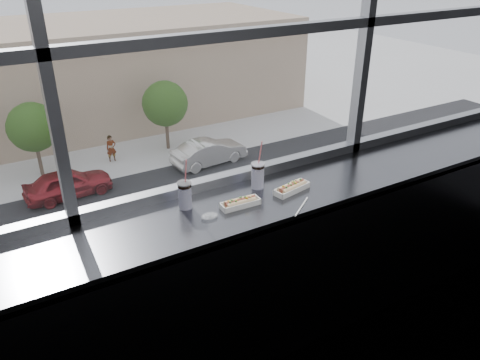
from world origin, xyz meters
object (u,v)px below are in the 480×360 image
hotdog_tray_left (240,203)px  loose_straw (302,207)px  pedestrian_c (111,146)px  wrapper (209,216)px  car_far_b (67,179)px  car_near_e (303,190)px  car_near_d (212,215)px  soda_cup_left (185,194)px  tree_center (33,127)px  soda_cup_right (258,174)px  car_far_c (209,148)px  tree_right (165,104)px  hotdog_tray_right (292,188)px

hotdog_tray_left → loose_straw: 0.35m
pedestrian_c → wrapper: bearing=-102.7°
car_far_b → car_near_e: car_far_b is taller
wrapper → car_near_d: wrapper is taller
soda_cup_left → car_near_e: bearing=49.3°
car_near_d → pedestrian_c: (-1.73, 11.84, -0.06)m
pedestrian_c → tree_center: bearing=178.0°
hotdog_tray_left → car_near_d: size_ratio=0.03×
car_near_e → car_far_b: bearing=60.7°
soda_cup_right → car_far_c: (11.54, 24.16, -10.98)m
hotdog_tray_left → car_far_c: (11.75, 24.31, -10.91)m
car_near_e → car_near_d: car_near_d is taller
car_near_d → hotdog_tray_left: bearing=158.2°
hotdog_tray_left → wrapper: hotdog_tray_left is taller
soda_cup_left → car_near_e: (13.91, 16.16, -11.06)m
tree_right → hotdog_tray_left: bearing=-110.1°
soda_cup_right → tree_right: (10.15, 28.16, -8.74)m
car_far_c → tree_center: size_ratio=1.41×
car_far_b → tree_right: 9.16m
car_far_b → soda_cup_left: bearing=169.2°
car_far_b → car_near_d: size_ratio=0.99×
soda_cup_left → car_far_c: bearing=63.5°
car_far_c → soda_cup_left: bearing=148.1°
hotdog_tray_right → tree_right: bearing=59.0°
soda_cup_left → hotdog_tray_right: bearing=-12.6°
wrapper → hotdog_tray_left: bearing=6.7°
car_far_b → car_far_c: size_ratio=0.99×
soda_cup_left → car_far_c: (12.03, 24.16, -10.98)m
car_near_d → tree_right: bearing=-7.8°
pedestrian_c → tree_right: size_ratio=0.44×
tree_right → wrapper: bearing=-110.5°
loose_straw → car_near_d: bearing=29.7°
hotdog_tray_left → car_far_b: bearing=86.4°
soda_cup_right → pedestrian_c: 30.67m
tree_center → tree_right: (8.84, 0.00, 0.13)m
soda_cup_right → loose_straw: (0.09, -0.34, -0.09)m
tree_center → loose_straw: bearing=-92.5°
soda_cup_right → wrapper: size_ratio=3.14×
tree_right → tree_center: bearing=-180.0°
car_near_d → hotdog_tray_right: bearing=159.2°
car_near_e → tree_center: size_ratio=1.31×
soda_cup_right → car_near_d: bearing=64.6°
hotdog_tray_left → car_near_d: hotdog_tray_left is taller
loose_straw → car_near_e: bearing=15.4°
hotdog_tray_left → soda_cup_right: 0.27m
loose_straw → car_far_c: size_ratio=0.03×
hotdog_tray_right → pedestrian_c: bearing=66.8°
hotdog_tray_left → tree_center: bearing=89.1°
soda_cup_left → pedestrian_c: (6.42, 28.00, -11.03)m
tree_center → tree_right: tree_right is taller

